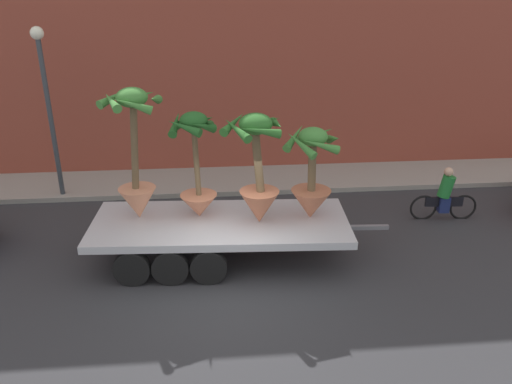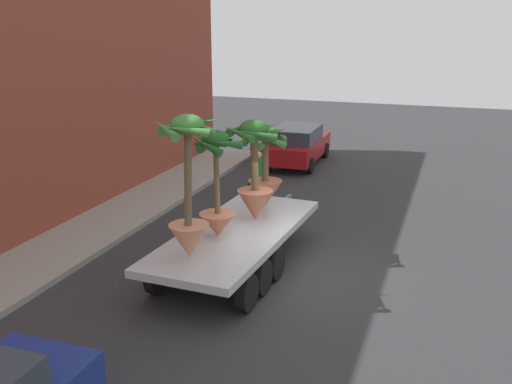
# 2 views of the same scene
# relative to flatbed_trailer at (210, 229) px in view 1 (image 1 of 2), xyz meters

# --- Properties ---
(ground_plane) EXTENTS (60.00, 60.00, 0.00)m
(ground_plane) POSITION_rel_flatbed_trailer_xyz_m (0.39, -1.40, -0.77)
(ground_plane) COLOR #2D2D30
(sidewalk) EXTENTS (24.00, 2.20, 0.15)m
(sidewalk) POSITION_rel_flatbed_trailer_xyz_m (0.39, 4.70, -0.69)
(sidewalk) COLOR gray
(sidewalk) RESTS_ON ground
(building_facade) EXTENTS (24.00, 1.20, 9.98)m
(building_facade) POSITION_rel_flatbed_trailer_xyz_m (0.39, 6.40, 4.22)
(building_facade) COLOR brown
(building_facade) RESTS_ON ground
(flatbed_trailer) EXTENTS (6.99, 2.64, 0.98)m
(flatbed_trailer) POSITION_rel_flatbed_trailer_xyz_m (0.00, 0.00, 0.00)
(flatbed_trailer) COLOR #B7BABF
(flatbed_trailer) RESTS_ON ground
(potted_palm_rear) EXTENTS (1.12, 1.17, 2.52)m
(potted_palm_rear) POSITION_rel_flatbed_trailer_xyz_m (-0.24, 0.26, 1.38)
(potted_palm_rear) COLOR #C17251
(potted_palm_rear) RESTS_ON flatbed_trailer
(potted_palm_middle) EXTENTS (1.27, 1.33, 2.19)m
(potted_palm_middle) POSITION_rel_flatbed_trailer_xyz_m (2.36, -0.04, 1.17)
(potted_palm_middle) COLOR #B26647
(potted_palm_middle) RESTS_ON flatbed_trailer
(potted_palm_front) EXTENTS (1.38, 1.39, 3.06)m
(potted_palm_front) POSITION_rel_flatbed_trailer_xyz_m (-1.60, 0.33, 1.60)
(potted_palm_front) COLOR tan
(potted_palm_front) RESTS_ON flatbed_trailer
(potted_palm_extra) EXTENTS (1.39, 1.45, 2.57)m
(potted_palm_extra) POSITION_rel_flatbed_trailer_xyz_m (1.11, -0.17, 1.39)
(potted_palm_extra) COLOR #B26647
(potted_palm_extra) RESTS_ON flatbed_trailer
(cyclist) EXTENTS (1.84, 0.37, 1.54)m
(cyclist) POSITION_rel_flatbed_trailer_xyz_m (6.39, 1.54, -0.10)
(cyclist) COLOR black
(cyclist) RESTS_ON ground
(street_lamp) EXTENTS (0.36, 0.36, 4.83)m
(street_lamp) POSITION_rel_flatbed_trailer_xyz_m (-4.40, 3.90, 2.46)
(street_lamp) COLOR #383D42
(street_lamp) RESTS_ON sidewalk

